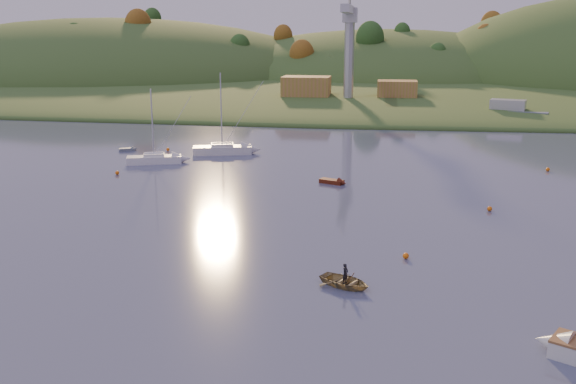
# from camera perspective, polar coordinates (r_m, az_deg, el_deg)

# --- Properties ---
(far_shore) EXTENTS (620.00, 220.00, 1.50)m
(far_shore) POSITION_cam_1_polar(r_m,az_deg,el_deg) (258.09, 6.40, 10.21)
(far_shore) COLOR #2E4E1F
(far_shore) RESTS_ON ground
(shore_slope) EXTENTS (640.00, 150.00, 7.00)m
(shore_slope) POSITION_cam_1_polar(r_m,az_deg,el_deg) (193.37, 5.57, 8.90)
(shore_slope) COLOR #2E4E1F
(shore_slope) RESTS_ON ground
(hill_left) EXTENTS (170.00, 140.00, 44.00)m
(hill_left) POSITION_cam_1_polar(r_m,az_deg,el_deg) (249.14, -15.39, 9.66)
(hill_left) COLOR #2E4E1F
(hill_left) RESTS_ON ground
(hill_center) EXTENTS (140.00, 120.00, 36.00)m
(hill_center) POSITION_cam_1_polar(r_m,az_deg,el_deg) (237.93, 8.63, 9.81)
(hill_center) COLOR #2E4E1F
(hill_center) RESTS_ON ground
(hillside_trees) EXTENTS (280.00, 50.00, 32.00)m
(hillside_trees) POSITION_cam_1_polar(r_m,az_deg,el_deg) (213.27, 5.88, 9.39)
(hillside_trees) COLOR #274B1B
(hillside_trees) RESTS_ON ground
(wharf) EXTENTS (42.00, 16.00, 2.40)m
(wharf) POSITION_cam_1_polar(r_m,az_deg,el_deg) (150.28, 6.55, 7.81)
(wharf) COLOR slate
(wharf) RESTS_ON ground
(shed_west) EXTENTS (11.00, 8.00, 4.80)m
(shed_west) POSITION_cam_1_polar(r_m,az_deg,el_deg) (151.96, 1.64, 9.33)
(shed_west) COLOR olive
(shed_west) RESTS_ON wharf
(shed_east) EXTENTS (9.00, 7.00, 4.00)m
(shed_east) POSITION_cam_1_polar(r_m,az_deg,el_deg) (151.87, 9.67, 8.98)
(shed_east) COLOR olive
(shed_east) RESTS_ON wharf
(dock_crane) EXTENTS (3.20, 28.00, 20.30)m
(dock_crane) POSITION_cam_1_polar(r_m,az_deg,el_deg) (145.90, 5.46, 13.93)
(dock_crane) COLOR #B7B7BC
(dock_crane) RESTS_ON wharf
(sailboat_near) EXTENTS (7.66, 4.41, 10.18)m
(sailboat_near) POSITION_cam_1_polar(r_m,az_deg,el_deg) (89.93, -11.81, 2.94)
(sailboat_near) COLOR white
(sailboat_near) RESTS_ON ground
(sailboat_far) EXTENTS (8.91, 4.70, 11.84)m
(sailboat_far) POSITION_cam_1_polar(r_m,az_deg,el_deg) (95.13, -5.87, 3.83)
(sailboat_far) COLOR silver
(sailboat_far) RESTS_ON ground
(canoe) EXTENTS (4.73, 4.30, 0.80)m
(canoe) POSITION_cam_1_polar(r_m,az_deg,el_deg) (46.42, 5.10, -7.91)
(canoe) COLOR olive
(canoe) RESTS_ON ground
(paddler) EXTENTS (0.57, 0.64, 1.48)m
(paddler) POSITION_cam_1_polar(r_m,az_deg,el_deg) (46.29, 5.11, -7.52)
(paddler) COLOR black
(paddler) RESTS_ON ground
(red_tender) EXTENTS (3.57, 2.42, 1.15)m
(red_tender) POSITION_cam_1_polar(r_m,az_deg,el_deg) (76.45, 4.33, 0.89)
(red_tender) COLOR #4F190B
(red_tender) RESTS_ON ground
(grey_dinghy) EXTENTS (2.84, 2.16, 1.00)m
(grey_dinghy) POSITION_cam_1_polar(r_m,az_deg,el_deg) (100.36, -13.83, 3.71)
(grey_dinghy) COLOR slate
(grey_dinghy) RESTS_ON ground
(work_vessel) EXTENTS (16.78, 10.03, 4.07)m
(work_vessel) POSITION_cam_1_polar(r_m,az_deg,el_deg) (138.43, 18.91, 6.69)
(work_vessel) COLOR slate
(work_vessel) RESTS_ON ground
(buoy_0) EXTENTS (0.50, 0.50, 0.50)m
(buoy_0) POSITION_cam_1_polar(r_m,az_deg,el_deg) (52.49, 10.43, -5.60)
(buoy_0) COLOR orange
(buoy_0) RESTS_ON ground
(buoy_1) EXTENTS (0.50, 0.50, 0.50)m
(buoy_1) POSITION_cam_1_polar(r_m,az_deg,el_deg) (68.02, 17.48, -1.43)
(buoy_1) COLOR orange
(buoy_1) RESTS_ON ground
(buoy_2) EXTENTS (0.50, 0.50, 0.50)m
(buoy_2) POSITION_cam_1_polar(r_m,az_deg,el_deg) (83.95, -14.94, 1.66)
(buoy_2) COLOR orange
(buoy_2) RESTS_ON ground
(buoy_3) EXTENTS (0.50, 0.50, 0.50)m
(buoy_3) POSITION_cam_1_polar(r_m,az_deg,el_deg) (98.81, -10.63, 3.75)
(buoy_3) COLOR orange
(buoy_3) RESTS_ON ground
(buoy_4) EXTENTS (0.50, 0.50, 0.50)m
(buoy_4) POSITION_cam_1_polar(r_m,az_deg,el_deg) (89.71, 22.09, 1.88)
(buoy_4) COLOR orange
(buoy_4) RESTS_ON ground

